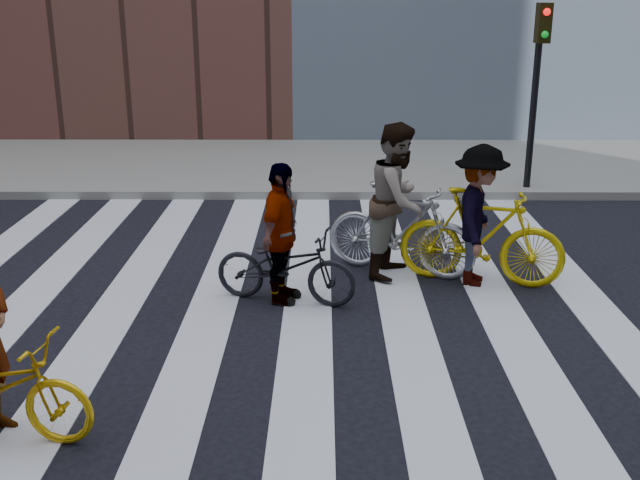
{
  "coord_description": "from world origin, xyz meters",
  "views": [
    {
      "loc": [
        0.73,
        -7.75,
        3.44
      ],
      "look_at": [
        0.69,
        0.3,
        0.8
      ],
      "focal_mm": 42.0,
      "sensor_mm": 36.0,
      "label": 1
    }
  ],
  "objects_px": {
    "rider_mid": "(398,200)",
    "rider_right": "(479,216)",
    "bike_yellow_right": "(482,237)",
    "bike_silver_mid": "(401,230)",
    "bike_dark_rear": "(286,266)",
    "traffic_signal": "(538,67)",
    "rider_rear": "(281,234)"
  },
  "relations": [
    {
      "from": "traffic_signal",
      "to": "bike_dark_rear",
      "type": "relative_size",
      "value": 1.97
    },
    {
      "from": "bike_yellow_right",
      "to": "rider_right",
      "type": "distance_m",
      "value": 0.27
    },
    {
      "from": "bike_dark_rear",
      "to": "rider_rear",
      "type": "relative_size",
      "value": 1.01
    },
    {
      "from": "bike_yellow_right",
      "to": "rider_mid",
      "type": "distance_m",
      "value": 1.13
    },
    {
      "from": "bike_silver_mid",
      "to": "rider_right",
      "type": "bearing_deg",
      "value": -86.61
    },
    {
      "from": "rider_rear",
      "to": "bike_dark_rear",
      "type": "bearing_deg",
      "value": -74.99
    },
    {
      "from": "rider_rear",
      "to": "traffic_signal",
      "type": "bearing_deg",
      "value": -25.27
    },
    {
      "from": "traffic_signal",
      "to": "bike_silver_mid",
      "type": "bearing_deg",
      "value": -124.09
    },
    {
      "from": "traffic_signal",
      "to": "bike_dark_rear",
      "type": "distance_m",
      "value": 6.66
    },
    {
      "from": "bike_yellow_right",
      "to": "bike_silver_mid",
      "type": "bearing_deg",
      "value": 86.16
    },
    {
      "from": "traffic_signal",
      "to": "bike_silver_mid",
      "type": "distance_m",
      "value": 5.07
    },
    {
      "from": "traffic_signal",
      "to": "bike_yellow_right",
      "type": "height_order",
      "value": "traffic_signal"
    },
    {
      "from": "bike_silver_mid",
      "to": "bike_yellow_right",
      "type": "distance_m",
      "value": 1.02
    },
    {
      "from": "bike_silver_mid",
      "to": "bike_dark_rear",
      "type": "height_order",
      "value": "bike_silver_mid"
    },
    {
      "from": "rider_mid",
      "to": "rider_rear",
      "type": "xyz_separation_m",
      "value": [
        -1.43,
        -0.95,
        -0.15
      ]
    },
    {
      "from": "bike_silver_mid",
      "to": "bike_yellow_right",
      "type": "relative_size",
      "value": 0.98
    },
    {
      "from": "traffic_signal",
      "to": "rider_mid",
      "type": "bearing_deg",
      "value": -124.58
    },
    {
      "from": "rider_mid",
      "to": "rider_right",
      "type": "distance_m",
      "value": 1.03
    },
    {
      "from": "bike_dark_rear",
      "to": "rider_mid",
      "type": "bearing_deg",
      "value": -40.52
    },
    {
      "from": "rider_right",
      "to": "rider_mid",
      "type": "bearing_deg",
      "value": 86.16
    },
    {
      "from": "bike_yellow_right",
      "to": "rider_right",
      "type": "height_order",
      "value": "rider_right"
    },
    {
      "from": "bike_yellow_right",
      "to": "rider_mid",
      "type": "xyz_separation_m",
      "value": [
        -1.01,
        0.34,
        0.38
      ]
    },
    {
      "from": "bike_dark_rear",
      "to": "rider_mid",
      "type": "xyz_separation_m",
      "value": [
        1.38,
        0.95,
        0.54
      ]
    },
    {
      "from": "bike_yellow_right",
      "to": "rider_mid",
      "type": "height_order",
      "value": "rider_mid"
    },
    {
      "from": "bike_silver_mid",
      "to": "rider_rear",
      "type": "xyz_separation_m",
      "value": [
        -1.48,
        -0.95,
        0.24
      ]
    },
    {
      "from": "bike_yellow_right",
      "to": "bike_dark_rear",
      "type": "distance_m",
      "value": 2.47
    },
    {
      "from": "bike_dark_rear",
      "to": "rider_right",
      "type": "distance_m",
      "value": 2.45
    },
    {
      "from": "bike_yellow_right",
      "to": "rider_rear",
      "type": "relative_size",
      "value": 1.21
    },
    {
      "from": "bike_dark_rear",
      "to": "rider_rear",
      "type": "bearing_deg",
      "value": 105.01
    },
    {
      "from": "bike_dark_rear",
      "to": "rider_mid",
      "type": "relative_size",
      "value": 0.86
    },
    {
      "from": "traffic_signal",
      "to": "bike_yellow_right",
      "type": "bearing_deg",
      "value": -111.78
    },
    {
      "from": "rider_mid",
      "to": "rider_rear",
      "type": "height_order",
      "value": "rider_mid"
    }
  ]
}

